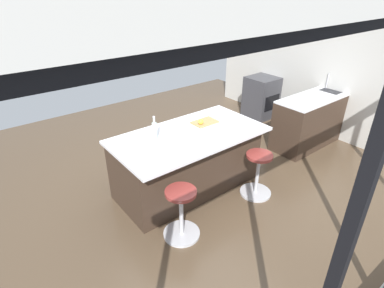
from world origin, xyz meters
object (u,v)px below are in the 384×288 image
(apple_yellow, at_px, (201,122))
(water_bottle, at_px, (155,130))
(stool_middle, at_px, (181,215))
(oven_range, at_px, (261,97))
(stool_by_window, at_px, (257,176))
(cutting_board, at_px, (205,122))
(kitchen_island, at_px, (188,160))

(apple_yellow, height_order, water_bottle, water_bottle)
(apple_yellow, bearing_deg, stool_middle, 40.30)
(oven_range, xyz_separation_m, apple_yellow, (2.62, 1.07, 0.50))
(oven_range, relative_size, stool_middle, 1.37)
(stool_by_window, height_order, stool_middle, same)
(apple_yellow, bearing_deg, cutting_board, -159.91)
(stool_middle, xyz_separation_m, water_bottle, (-0.22, -0.86, 0.70))
(stool_by_window, bearing_deg, kitchen_island, -48.11)
(kitchen_island, bearing_deg, stool_by_window, 131.89)
(oven_range, bearing_deg, stool_by_window, 39.83)
(water_bottle, bearing_deg, stool_by_window, 141.91)
(cutting_board, bearing_deg, kitchen_island, 15.40)
(cutting_board, bearing_deg, stool_by_window, 107.35)
(oven_range, distance_m, apple_yellow, 2.87)
(oven_range, height_order, cutting_board, cutting_board)
(stool_middle, bearing_deg, stool_by_window, 180.00)
(stool_middle, height_order, apple_yellow, apple_yellow)
(water_bottle, bearing_deg, oven_range, -163.02)
(oven_range, xyz_separation_m, water_bottle, (3.34, 1.02, 0.56))
(kitchen_island, xyz_separation_m, water_bottle, (0.44, -0.12, 0.56))
(cutting_board, relative_size, water_bottle, 1.15)
(oven_range, relative_size, water_bottle, 2.82)
(oven_range, relative_size, stool_by_window, 1.37)
(stool_middle, distance_m, water_bottle, 1.13)
(oven_range, xyz_separation_m, stool_by_window, (2.25, 1.88, -0.14))
(oven_range, bearing_deg, cutting_board, 22.42)
(kitchen_island, height_order, water_bottle, water_bottle)
(water_bottle, bearing_deg, kitchen_island, 164.05)
(cutting_board, xyz_separation_m, apple_yellow, (0.10, 0.04, 0.05))
(stool_by_window, height_order, water_bottle, water_bottle)
(stool_by_window, relative_size, stool_middle, 1.00)
(kitchen_island, distance_m, stool_by_window, 0.99)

